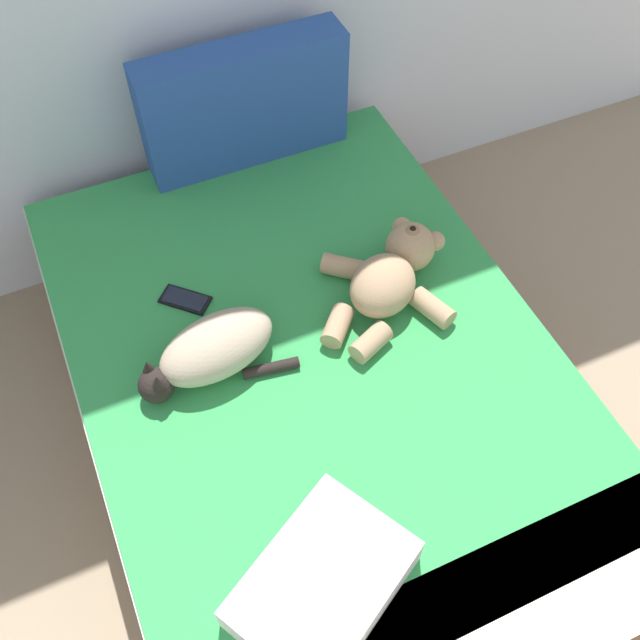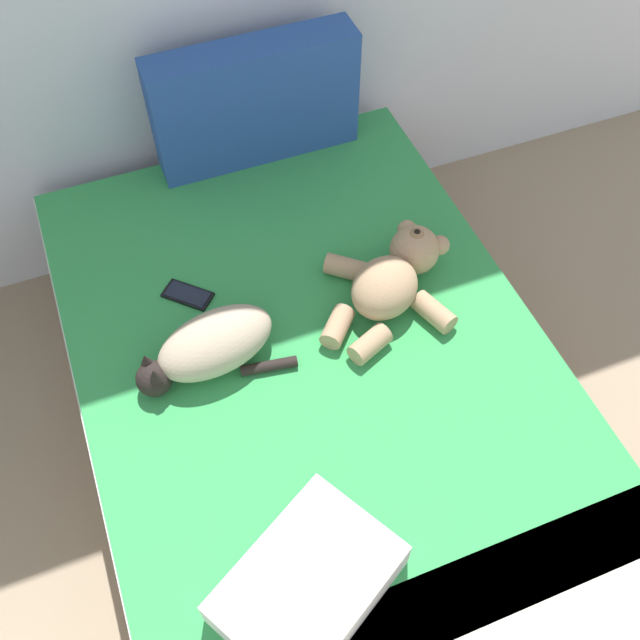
% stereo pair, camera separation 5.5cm
% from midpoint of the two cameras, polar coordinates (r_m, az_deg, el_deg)
% --- Properties ---
extents(bed, '(1.36, 1.96, 0.48)m').
position_cam_midpoint_polar(bed, '(2.27, -0.97, -6.26)').
color(bed, olive).
rests_on(bed, ground_plane).
extents(patterned_cushion, '(0.69, 0.14, 0.42)m').
position_cam_midpoint_polar(patterned_cushion, '(2.51, -6.65, 16.54)').
color(patterned_cushion, '#264C99').
rests_on(patterned_cushion, bed).
extents(cat, '(0.44, 0.25, 0.15)m').
position_cam_midpoint_polar(cat, '(2.01, -9.38, -2.43)').
color(cat, tan).
rests_on(cat, bed).
extents(teddy_bear, '(0.49, 0.40, 0.16)m').
position_cam_midpoint_polar(teddy_bear, '(2.15, 4.86, 3.51)').
color(teddy_bear, tan).
rests_on(teddy_bear, bed).
extents(cell_phone, '(0.16, 0.15, 0.01)m').
position_cam_midpoint_polar(cell_phone, '(2.21, -11.30, 1.58)').
color(cell_phone, black).
rests_on(cell_phone, bed).
extents(throw_pillow, '(0.49, 0.44, 0.11)m').
position_cam_midpoint_polar(throw_pillow, '(1.73, -0.77, -20.15)').
color(throw_pillow, white).
rests_on(throw_pillow, bed).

